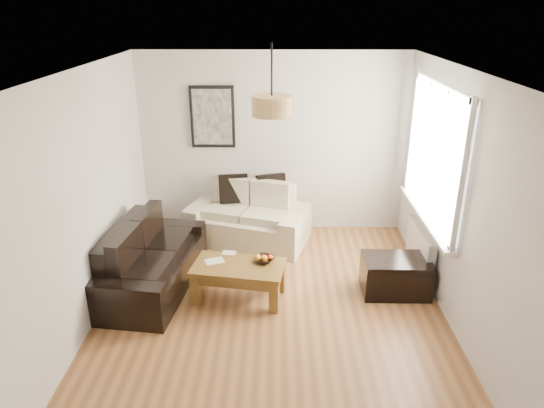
{
  "coord_description": "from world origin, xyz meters",
  "views": [
    {
      "loc": [
        0.05,
        -4.59,
        3.17
      ],
      "look_at": [
        0.0,
        0.6,
        1.05
      ],
      "focal_mm": 32.45,
      "sensor_mm": 36.0,
      "label": 1
    }
  ],
  "objects_px": {
    "coffee_table": "(239,281)",
    "ottoman": "(396,276)",
    "loveseat_cream": "(248,214)",
    "sofa_leather": "(151,258)"
  },
  "relations": [
    {
      "from": "coffee_table",
      "to": "ottoman",
      "type": "height_order",
      "value": "ottoman"
    },
    {
      "from": "ottoman",
      "to": "loveseat_cream",
      "type": "bearing_deg",
      "value": 143.13
    },
    {
      "from": "loveseat_cream",
      "to": "coffee_table",
      "type": "distance_m",
      "value": 1.49
    },
    {
      "from": "sofa_leather",
      "to": "ottoman",
      "type": "relative_size",
      "value": 2.31
    },
    {
      "from": "coffee_table",
      "to": "ottoman",
      "type": "distance_m",
      "value": 1.83
    },
    {
      "from": "loveseat_cream",
      "to": "ottoman",
      "type": "bearing_deg",
      "value": -19.14
    },
    {
      "from": "sofa_leather",
      "to": "coffee_table",
      "type": "xyz_separation_m",
      "value": [
        1.05,
        -0.23,
        -0.17
      ]
    },
    {
      "from": "sofa_leather",
      "to": "ottoman",
      "type": "xyz_separation_m",
      "value": [
        2.88,
        -0.1,
        -0.16
      ]
    },
    {
      "from": "sofa_leather",
      "to": "ottoman",
      "type": "height_order",
      "value": "sofa_leather"
    },
    {
      "from": "sofa_leather",
      "to": "coffee_table",
      "type": "bearing_deg",
      "value": -95.1
    }
  ]
}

